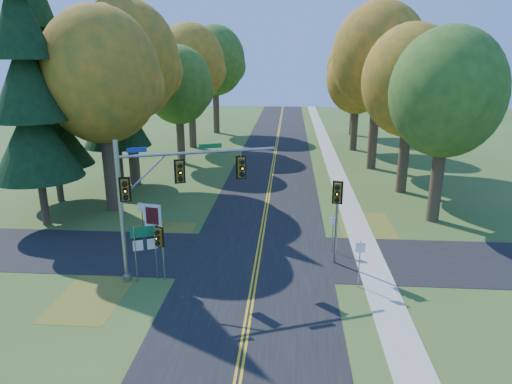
# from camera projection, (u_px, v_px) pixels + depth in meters

# --- Properties ---
(ground) EXTENTS (160.00, 160.00, 0.00)m
(ground) POSITION_uv_depth(u_px,v_px,m) (256.00, 272.00, 23.81)
(ground) COLOR #2C4D1B
(ground) RESTS_ON ground
(road_main) EXTENTS (8.00, 160.00, 0.02)m
(road_main) POSITION_uv_depth(u_px,v_px,m) (256.00, 272.00, 23.81)
(road_main) COLOR black
(road_main) RESTS_ON ground
(road_cross) EXTENTS (60.00, 6.00, 0.02)m
(road_cross) POSITION_uv_depth(u_px,v_px,m) (258.00, 256.00, 25.72)
(road_cross) COLOR black
(road_cross) RESTS_ON ground
(centerline_left) EXTENTS (0.10, 160.00, 0.01)m
(centerline_left) POSITION_uv_depth(u_px,v_px,m) (254.00, 272.00, 23.81)
(centerline_left) COLOR gold
(centerline_left) RESTS_ON road_main
(centerline_right) EXTENTS (0.10, 160.00, 0.01)m
(centerline_right) POSITION_uv_depth(u_px,v_px,m) (257.00, 272.00, 23.80)
(centerline_right) COLOR gold
(centerline_right) RESTS_ON road_main
(sidewalk_east) EXTENTS (1.60, 160.00, 0.06)m
(sidewalk_east) POSITION_uv_depth(u_px,v_px,m) (376.00, 276.00, 23.36)
(sidewalk_east) COLOR #9E998E
(sidewalk_east) RESTS_ON ground
(leaf_patch_w_near) EXTENTS (4.00, 6.00, 0.00)m
(leaf_patch_w_near) POSITION_uv_depth(u_px,v_px,m) (155.00, 239.00, 28.09)
(leaf_patch_w_near) COLOR olive
(leaf_patch_w_near) RESTS_ON ground
(leaf_patch_e) EXTENTS (3.50, 8.00, 0.00)m
(leaf_patch_e) POSITION_uv_depth(u_px,v_px,m) (369.00, 233.00, 29.06)
(leaf_patch_e) COLOR olive
(leaf_patch_e) RESTS_ON ground
(leaf_patch_w_far) EXTENTS (3.00, 5.00, 0.00)m
(leaf_patch_w_far) POSITION_uv_depth(u_px,v_px,m) (92.00, 296.00, 21.48)
(leaf_patch_w_far) COLOR olive
(leaf_patch_w_far) RESTS_ON ground
(tree_w_a) EXTENTS (8.00, 8.00, 14.15)m
(tree_w_a) POSITION_uv_depth(u_px,v_px,m) (102.00, 76.00, 30.82)
(tree_w_a) COLOR #38281C
(tree_w_a) RESTS_ON ground
(tree_e_a) EXTENTS (7.20, 7.20, 12.73)m
(tree_e_a) POSITION_uv_depth(u_px,v_px,m) (448.00, 94.00, 28.91)
(tree_e_a) COLOR #38281C
(tree_e_a) RESTS_ON ground
(tree_w_b) EXTENTS (8.60, 8.60, 15.38)m
(tree_w_b) POSITION_uv_depth(u_px,v_px,m) (128.00, 61.00, 37.21)
(tree_w_b) COLOR #38281C
(tree_w_b) RESTS_ON ground
(tree_e_b) EXTENTS (7.60, 7.60, 13.33)m
(tree_e_b) POSITION_uv_depth(u_px,v_px,m) (411.00, 82.00, 35.34)
(tree_e_b) COLOR #38281C
(tree_e_b) RESTS_ON ground
(tree_w_c) EXTENTS (6.80, 6.80, 11.91)m
(tree_w_c) POSITION_uv_depth(u_px,v_px,m) (179.00, 86.00, 45.56)
(tree_w_c) COLOR #38281C
(tree_w_c) RESTS_ON ground
(tree_e_c) EXTENTS (8.80, 8.80, 15.79)m
(tree_e_c) POSITION_uv_depth(u_px,v_px,m) (380.00, 57.00, 42.66)
(tree_e_c) COLOR #38281C
(tree_e_c) RESTS_ON ground
(tree_w_d) EXTENTS (8.20, 8.20, 14.56)m
(tree_w_d) POSITION_uv_depth(u_px,v_px,m) (191.00, 65.00, 53.40)
(tree_w_d) COLOR #38281C
(tree_w_d) RESTS_ON ground
(tree_e_d) EXTENTS (7.00, 7.00, 12.32)m
(tree_e_d) POSITION_uv_depth(u_px,v_px,m) (358.00, 79.00, 52.16)
(tree_e_d) COLOR #38281C
(tree_e_d) RESTS_ON ground
(tree_w_e) EXTENTS (8.40, 8.40, 14.97)m
(tree_w_e) POSITION_uv_depth(u_px,v_px,m) (216.00, 61.00, 63.64)
(tree_w_e) COLOR #38281C
(tree_w_e) RESTS_ON ground
(tree_e_e) EXTENTS (7.80, 7.80, 13.74)m
(tree_e_e) POSITION_uv_depth(u_px,v_px,m) (356.00, 68.00, 62.03)
(tree_e_e) COLOR #38281C
(tree_e_e) RESTS_ON ground
(pine_a) EXTENTS (5.60, 5.60, 19.48)m
(pine_a) POSITION_uv_depth(u_px,v_px,m) (27.00, 84.00, 27.92)
(pine_a) COLOR #38281C
(pine_a) RESTS_ON ground
(pine_b) EXTENTS (5.60, 5.60, 17.31)m
(pine_b) POSITION_uv_depth(u_px,v_px,m) (48.00, 94.00, 33.10)
(pine_b) COLOR #38281C
(pine_b) RESTS_ON ground
(pine_c) EXTENTS (5.60, 5.60, 20.56)m
(pine_c) POSITION_uv_depth(u_px,v_px,m) (112.00, 70.00, 37.22)
(pine_c) COLOR #38281C
(pine_c) RESTS_ON ground
(traffic_mast) EXTENTS (7.44, 3.14, 7.17)m
(traffic_mast) POSITION_uv_depth(u_px,v_px,m) (162.00, 190.00, 22.05)
(traffic_mast) COLOR gray
(traffic_mast) RESTS_ON ground
(east_signal_pole) EXTENTS (0.54, 0.63, 4.70)m
(east_signal_pole) POSITION_uv_depth(u_px,v_px,m) (337.00, 202.00, 23.66)
(east_signal_pole) COLOR gray
(east_signal_pole) RESTS_ON ground
(ped_signal_pole) EXTENTS (0.44, 0.53, 2.94)m
(ped_signal_pole) POSITION_uv_depth(u_px,v_px,m) (160.00, 241.00, 22.22)
(ped_signal_pole) COLOR #92949A
(ped_signal_pole) RESTS_ON ground
(route_sign_cluster) EXTENTS (1.29, 0.55, 2.96)m
(route_sign_cluster) POSITION_uv_depth(u_px,v_px,m) (145.00, 242.00, 22.39)
(route_sign_cluster) COLOR gray
(route_sign_cluster) RESTS_ON ground
(info_kiosk) EXTENTS (1.16, 0.38, 1.60)m
(info_kiosk) POSITION_uv_depth(u_px,v_px,m) (153.00, 216.00, 29.72)
(info_kiosk) COLOR white
(info_kiosk) RESTS_ON ground
(reg_sign_e_north) EXTENTS (0.40, 0.16, 2.17)m
(reg_sign_e_north) POSITION_uv_depth(u_px,v_px,m) (333.00, 227.00, 25.88)
(reg_sign_e_north) COLOR gray
(reg_sign_e_north) RESTS_ON ground
(reg_sign_e_south) EXTENTS (0.46, 0.07, 2.42)m
(reg_sign_e_south) POSITION_uv_depth(u_px,v_px,m) (360.00, 256.00, 21.82)
(reg_sign_e_south) COLOR gray
(reg_sign_e_south) RESTS_ON ground
(reg_sign_w) EXTENTS (0.46, 0.20, 2.52)m
(reg_sign_w) POSITION_uv_depth(u_px,v_px,m) (142.00, 214.00, 27.28)
(reg_sign_w) COLOR gray
(reg_sign_w) RESTS_ON ground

